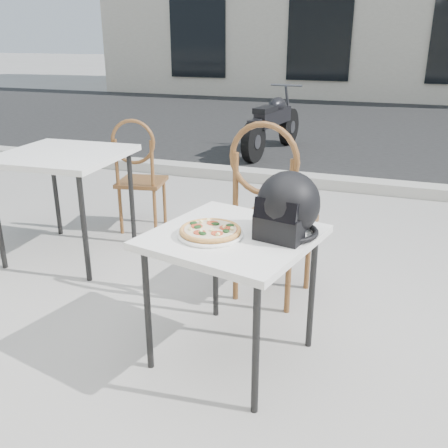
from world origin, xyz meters
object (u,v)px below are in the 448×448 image
(pizza, at_px, (210,230))
(helmet, at_px, (287,208))
(plate, at_px, (210,234))
(cafe_chair_side, at_px, (138,170))
(cafe_chair_main, at_px, (269,204))
(cafe_table_side, at_px, (63,162))
(cafe_table_main, at_px, (233,246))
(motorcycle, at_px, (273,125))

(pizza, distance_m, helmet, 0.37)
(plate, height_order, cafe_chair_side, cafe_chair_side)
(cafe_chair_main, height_order, cafe_table_side, cafe_chair_main)
(cafe_table_main, xyz_separation_m, helmet, (0.24, 0.07, 0.20))
(cafe_table_main, distance_m, motorcycle, 4.91)
(pizza, distance_m, cafe_table_side, 1.72)
(cafe_table_side, xyz_separation_m, cafe_chair_side, (0.26, 0.61, -0.18))
(helmet, height_order, cafe_chair_main, cafe_chair_main)
(plate, distance_m, pizza, 0.02)
(plate, height_order, cafe_chair_main, cafe_chair_main)
(pizza, relative_size, cafe_table_side, 0.41)
(cafe_chair_side, bearing_deg, cafe_chair_main, 138.45)
(cafe_table_main, distance_m, plate, 0.13)
(plate, relative_size, pizza, 1.12)
(cafe_table_main, height_order, motorcycle, motorcycle)
(helmet, bearing_deg, pizza, -145.51)
(cafe_chair_side, bearing_deg, cafe_table_main, 121.56)
(helmet, distance_m, cafe_chair_side, 2.08)
(cafe_chair_side, height_order, motorcycle, cafe_chair_side)
(cafe_chair_side, bearing_deg, motorcycle, -105.61)
(plate, relative_size, cafe_table_side, 0.46)
(plate, relative_size, cafe_chair_main, 0.36)
(plate, distance_m, cafe_table_side, 1.72)
(cafe_chair_main, bearing_deg, helmet, 120.36)
(pizza, height_order, cafe_chair_side, cafe_chair_side)
(plate, relative_size, cafe_chair_side, 0.42)
(helmet, height_order, motorcycle, helmet)
(helmet, xyz_separation_m, cafe_table_side, (-1.81, 0.75, -0.10))
(cafe_table_main, xyz_separation_m, cafe_chair_side, (-1.31, 1.43, -0.09))
(cafe_table_side, bearing_deg, cafe_table_main, -27.54)
(cafe_table_main, bearing_deg, plate, -142.67)
(cafe_table_main, distance_m, pizza, 0.15)
(cafe_chair_side, xyz_separation_m, motorcycle, (0.28, 3.36, -0.14))
(helmet, relative_size, cafe_chair_main, 0.32)
(plate, xyz_separation_m, cafe_chair_side, (-1.22, 1.50, -0.16))
(cafe_chair_side, bearing_deg, helmet, 127.81)
(helmet, height_order, cafe_table_side, helmet)
(cafe_chair_main, distance_m, motorcycle, 4.28)
(cafe_table_side, distance_m, motorcycle, 4.02)
(cafe_table_main, xyz_separation_m, plate, (-0.09, -0.07, 0.07))
(cafe_table_main, xyz_separation_m, cafe_chair_main, (0.01, 0.65, 0.01))
(motorcycle, bearing_deg, helmet, -66.78)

